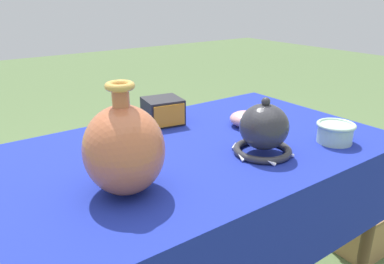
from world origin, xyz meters
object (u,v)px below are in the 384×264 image
vase_tall_bulbous (124,149)px  mosaic_tile_box (163,111)px  bowl_shallow_rose (246,119)px  cup_wide_celadon (335,132)px  wooden_crate (366,225)px  vase_dome_bell (264,131)px

vase_tall_bulbous → mosaic_tile_box: vase_tall_bulbous is taller
bowl_shallow_rose → cup_wide_celadon: bearing=-66.2°
wooden_crate → vase_tall_bulbous: bearing=-177.0°
bowl_shallow_rose → vase_tall_bulbous: bearing=-162.5°
bowl_shallow_rose → wooden_crate: (0.71, -0.17, -0.65)m
mosaic_tile_box → cup_wide_celadon: size_ratio=1.23×
cup_wide_celadon → vase_dome_bell: bearing=164.0°
wooden_crate → vase_dome_bell: bearing=-174.3°
cup_wide_celadon → wooden_crate: 0.89m
cup_wide_celadon → wooden_crate: (0.59, 0.12, -0.66)m
mosaic_tile_box → bowl_shallow_rose: (0.23, -0.20, -0.02)m
vase_tall_bulbous → cup_wide_celadon: bearing=-8.8°
bowl_shallow_rose → wooden_crate: bearing=-13.0°
vase_dome_bell → wooden_crate: bearing=3.3°
mosaic_tile_box → wooden_crate: bearing=-11.6°
wooden_crate → cup_wide_celadon: bearing=-165.8°
bowl_shallow_rose → wooden_crate: 0.98m
mosaic_tile_box → wooden_crate: mosaic_tile_box is taller
vase_dome_bell → mosaic_tile_box: 0.43m
bowl_shallow_rose → vase_dome_bell: bearing=-121.5°
mosaic_tile_box → vase_tall_bulbous: bearing=-122.0°
vase_dome_bell → vase_tall_bulbous: bearing=175.6°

